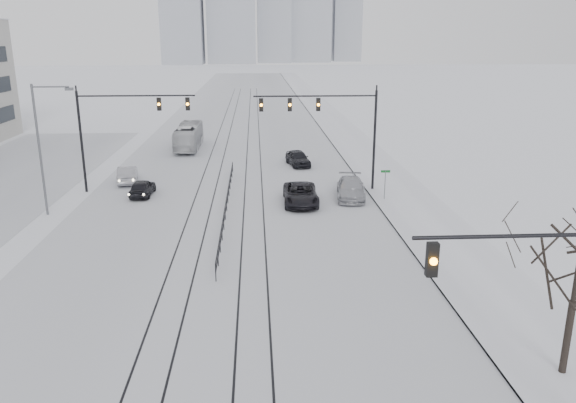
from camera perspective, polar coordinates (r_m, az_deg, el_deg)
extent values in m
cube|color=silver|center=(69.40, -5.09, 6.39)|extent=(22.00, 260.00, 0.02)
cube|color=white|center=(70.28, 6.05, 6.55)|extent=(5.00, 260.00, 0.16)
cube|color=gray|center=(69.93, 4.05, 6.53)|extent=(0.10, 260.00, 0.12)
cube|color=black|center=(50.00, -8.68, 2.38)|extent=(0.10, 180.00, 0.01)
cube|color=black|center=(49.89, -7.08, 2.41)|extent=(0.10, 180.00, 0.01)
cube|color=black|center=(49.79, -4.32, 2.46)|extent=(0.10, 180.00, 0.01)
cube|color=black|center=(49.78, -2.71, 2.49)|extent=(0.10, 180.00, 0.01)
cube|color=#989DA7|center=(270.70, -10.79, 19.37)|extent=(18.00, 18.00, 55.00)
cube|color=#989DA7|center=(284.76, -1.45, 18.77)|extent=(16.00, 16.00, 48.00)
cube|color=#989DA7|center=(304.24, 5.98, 17.78)|extent=(14.00, 14.00, 40.00)
cylinder|color=black|center=(16.94, 22.36, -3.26)|extent=(6.00, 0.12, 0.12)
cube|color=black|center=(16.28, 14.43, -5.73)|extent=(0.32, 0.24, 1.00)
sphere|color=orange|center=(16.16, 14.58, -5.92)|extent=(0.22, 0.22, 0.22)
cylinder|color=black|center=(45.04, 8.77, 6.02)|extent=(0.20, 0.20, 8.00)
cylinder|color=black|center=(43.80, 2.78, 10.66)|extent=(9.50, 0.12, 0.12)
cube|color=black|center=(43.62, -2.74, 9.78)|extent=(0.32, 0.24, 1.00)
sphere|color=orange|center=(43.48, -2.74, 9.76)|extent=(0.22, 0.22, 0.22)
cube|color=black|center=(43.70, 0.18, 9.81)|extent=(0.32, 0.24, 1.00)
sphere|color=orange|center=(43.56, 0.19, 9.79)|extent=(0.22, 0.22, 0.22)
cube|color=black|center=(43.89, 3.09, 9.81)|extent=(0.32, 0.24, 1.00)
sphere|color=orange|center=(43.75, 3.11, 9.79)|extent=(0.22, 0.22, 0.22)
cylinder|color=black|center=(47.05, -20.23, 5.64)|extent=(0.20, 0.20, 8.00)
cylinder|color=black|center=(45.47, -15.16, 10.33)|extent=(9.00, 0.12, 0.12)
cube|color=black|center=(44.92, -10.16, 9.73)|extent=(0.32, 0.24, 1.00)
sphere|color=orange|center=(44.78, -10.18, 9.71)|extent=(0.22, 0.22, 0.22)
cube|color=black|center=(45.22, -12.97, 9.62)|extent=(0.32, 0.24, 1.00)
sphere|color=orange|center=(45.09, -12.99, 9.60)|extent=(0.22, 0.22, 0.22)
cylinder|color=#595B60|center=(41.69, -23.91, 4.68)|extent=(0.16, 0.16, 9.00)
cylinder|color=#595B60|center=(40.73, -23.00, 10.68)|extent=(2.40, 0.10, 0.10)
cube|color=#595B60|center=(40.37, -21.35, 10.60)|extent=(0.50, 0.25, 0.18)
cylinder|color=black|center=(23.07, 26.49, -12.39)|extent=(0.26, 0.26, 3.00)
cylinder|color=black|center=(22.14, 27.23, -7.24)|extent=(0.18, 0.18, 2.50)
cube|color=black|center=(39.93, -6.27, 0.29)|extent=(0.06, 24.00, 0.06)
cube|color=black|center=(40.04, -6.25, -0.26)|extent=(0.06, 24.00, 0.06)
cylinder|color=#595B60|center=(42.85, 9.82, 1.60)|extent=(0.06, 0.06, 2.40)
cube|color=#0C4C19|center=(42.58, 9.89, 3.03)|extent=(0.70, 0.04, 0.18)
imported|color=black|center=(45.16, -14.57, 1.35)|extent=(1.66, 3.88, 1.31)
imported|color=#96979D|center=(49.66, -15.99, 2.65)|extent=(2.17, 4.49, 1.42)
imported|color=black|center=(41.56, 1.29, 0.73)|extent=(2.58, 5.42, 1.49)
imported|color=#A6A8AE|center=(43.36, 6.40, 1.31)|extent=(2.76, 5.40, 1.50)
imported|color=black|center=(54.17, 1.02, 4.42)|extent=(2.52, 4.55, 1.47)
imported|color=#BABCBF|center=(63.56, -10.05, 6.52)|extent=(2.32, 9.76, 2.72)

